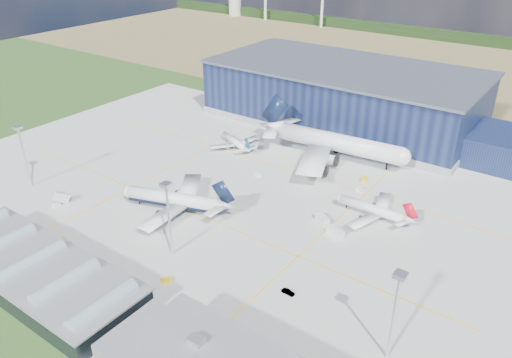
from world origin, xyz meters
name	(u,v)px	position (x,y,z in m)	size (l,w,h in m)	color
ground	(213,201)	(0.00, 0.00, 0.00)	(600.00, 600.00, 0.00)	#24491B
apron	(231,189)	(0.00, 10.00, 0.03)	(220.00, 160.00, 0.08)	#ADAEA8
farmland	(429,65)	(0.00, 220.00, 0.00)	(600.00, 220.00, 0.01)	olive
treeline	(464,38)	(0.00, 300.00, 4.00)	(600.00, 8.00, 8.00)	black
hangar	(349,98)	(2.81, 94.80, 11.62)	(145.00, 62.00, 26.10)	#111839
glass_concourse	(43,276)	(-6.45, -60.00, 3.69)	(78.00, 23.00, 8.60)	black
light_mast_west	(22,147)	(-60.00, -30.00, 15.43)	(2.60, 2.60, 23.00)	silver
light_mast_center	(168,208)	(10.00, -30.00, 15.43)	(2.60, 2.60, 23.00)	silver
light_mast_east	(396,303)	(75.00, -30.00, 15.43)	(2.60, 2.60, 23.00)	silver
airliner_navy	(172,192)	(-6.81, -12.00, 6.58)	(40.34, 39.46, 13.15)	white
airliner_red	(372,204)	(47.75, 22.00, 4.57)	(28.04, 27.43, 9.14)	white
airliner_widebody	(338,134)	(18.16, 55.00, 10.62)	(65.17, 63.75, 21.25)	white
airliner_regional	(235,138)	(-21.74, 40.00, 3.93)	(24.13, 23.61, 7.87)	white
gse_tug_a	(58,241)	(-21.19, -45.79, 0.70)	(2.05, 3.36, 1.40)	yellow
gse_tug_b	(166,281)	(17.66, -40.13, 0.57)	(1.76, 2.63, 1.14)	yellow
gse_van_a	(335,232)	(43.59, 5.41, 1.22)	(2.44, 5.59, 2.44)	silver
gse_cart_a	(360,189)	(37.41, 35.92, 0.66)	(2.03, 3.04, 1.32)	silver
gse_van_b	(322,219)	(36.85, 9.67, 1.20)	(2.41, 5.25, 2.41)	silver
gse_tug_c	(364,179)	(35.47, 43.33, 0.71)	(2.03, 3.25, 1.42)	yellow
gse_cart_b	(258,174)	(1.52, 24.29, 0.60)	(1.85, 2.77, 1.20)	silver
gse_van_c	(218,329)	(40.42, -46.00, 1.14)	(2.28, 4.76, 2.28)	silver
airstair	(62,199)	(-40.07, -30.95, 1.55)	(1.93, 4.83, 3.09)	silver
car_a	(208,333)	(38.80, -48.00, 0.53)	(1.26, 3.14, 1.07)	#99999E
car_b	(288,292)	(46.24, -25.21, 0.59)	(1.25, 3.57, 1.18)	#99999E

